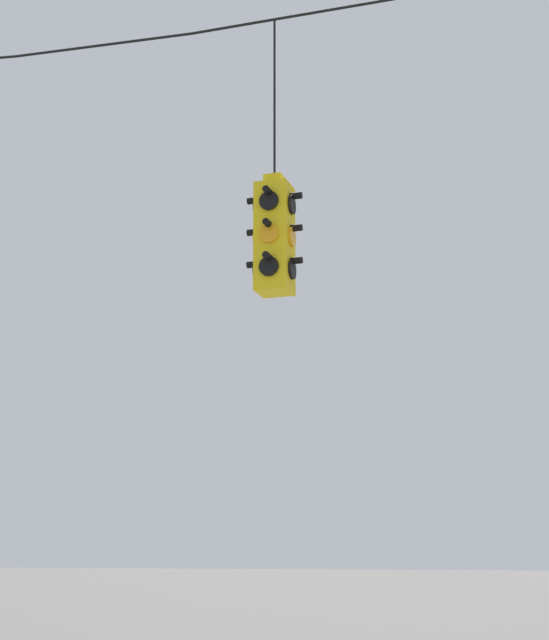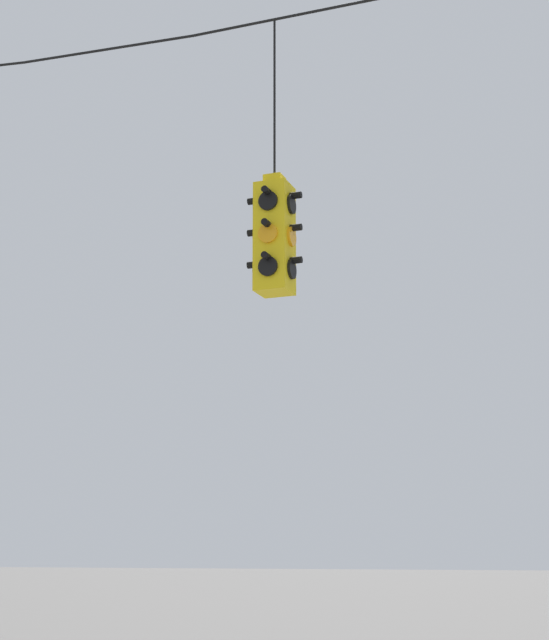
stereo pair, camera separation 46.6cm
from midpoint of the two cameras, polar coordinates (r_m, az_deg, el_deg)
The scene contains 2 objects.
span_wire at distance 11.00m, azimuth -0.48°, elevation 18.08°, with size 15.52×0.03×0.60m.
traffic_light_near_right_pole at distance 9.93m, azimuth -1.35°, elevation 4.92°, with size 0.58×0.58×3.02m.
Camera 1 is at (2.75, -8.63, 1.85)m, focal length 55.00 mm.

